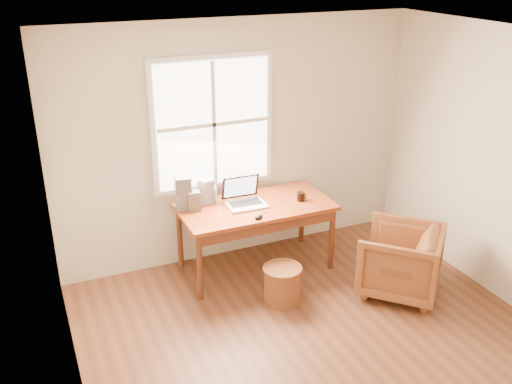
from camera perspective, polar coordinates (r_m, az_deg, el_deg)
room_shell at (r=4.38m, az=8.25°, el=-2.69°), size 4.04×4.54×2.64m
desk at (r=5.96m, az=-0.05°, el=-1.46°), size 1.60×0.80×0.04m
armchair at (r=5.90m, az=14.21°, el=-6.66°), size 1.07×1.07×0.70m
wicker_stool at (r=5.66m, az=2.65°, el=-9.22°), size 0.42×0.42×0.36m
laptop at (r=5.86m, az=-0.94°, el=-0.24°), size 0.37×0.39×0.27m
mouse at (r=5.64m, az=0.27°, el=-2.52°), size 0.12×0.09×0.03m
coffee_mug at (r=6.05m, az=4.50°, el=-0.46°), size 0.11×0.11×0.09m
cd_stack_a at (r=5.95m, az=-5.01°, el=0.04°), size 0.16×0.15×0.27m
cd_stack_b at (r=5.83m, az=-6.29°, el=-0.86°), size 0.13×0.12×0.20m
cd_stack_c at (r=5.83m, az=-7.28°, el=-0.09°), size 0.17×0.16×0.35m
cd_stack_d at (r=6.00m, az=-4.62°, el=-0.27°), size 0.17×0.16×0.17m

